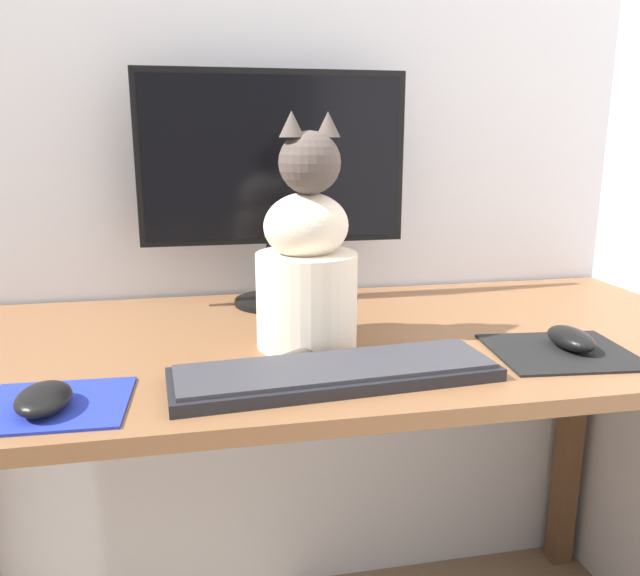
# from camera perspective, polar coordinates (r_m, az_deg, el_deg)

# --- Properties ---
(wall_back) EXTENTS (7.00, 0.04, 2.50)m
(wall_back) POSITION_cam_1_polar(r_m,az_deg,el_deg) (1.38, -2.86, 20.21)
(wall_back) COLOR silver
(wall_back) RESTS_ON ground_plane
(desk) EXTENTS (1.47, 0.65, 0.76)m
(desk) POSITION_cam_1_polar(r_m,az_deg,el_deg) (1.12, 0.20, -9.36)
(desk) COLOR brown
(desk) RESTS_ON ground_plane
(monitor) EXTENTS (0.52, 0.17, 0.46)m
(monitor) POSITION_cam_1_polar(r_m,az_deg,el_deg) (1.25, -4.24, 10.45)
(monitor) COLOR black
(monitor) RESTS_ON desk
(keyboard) EXTENTS (0.47, 0.17, 0.02)m
(keyboard) POSITION_cam_1_polar(r_m,az_deg,el_deg) (0.89, 1.41, -7.76)
(keyboard) COLOR black
(keyboard) RESTS_ON desk
(mousepad_left) EXTENTS (0.19, 0.17, 0.00)m
(mousepad_left) POSITION_cam_1_polar(r_m,az_deg,el_deg) (0.88, -23.00, -9.82)
(mousepad_left) COLOR #1E2D9E
(mousepad_left) RESTS_ON desk
(mousepad_right) EXTENTS (0.23, 0.21, 0.00)m
(mousepad_right) POSITION_cam_1_polar(r_m,az_deg,el_deg) (1.07, 21.15, -5.46)
(mousepad_right) COLOR black
(mousepad_right) RESTS_ON desk
(computer_mouse_left) EXTENTS (0.07, 0.10, 0.03)m
(computer_mouse_left) POSITION_cam_1_polar(r_m,az_deg,el_deg) (0.86, -23.95, -9.22)
(computer_mouse_left) COLOR black
(computer_mouse_left) RESTS_ON mousepad_left
(computer_mouse_right) EXTENTS (0.06, 0.10, 0.03)m
(computer_mouse_right) POSITION_cam_1_polar(r_m,az_deg,el_deg) (1.08, 21.97, -4.31)
(computer_mouse_right) COLOR black
(computer_mouse_right) RESTS_ON mousepad_right
(cat) EXTENTS (0.21, 0.25, 0.37)m
(cat) POSITION_cam_1_polar(r_m,az_deg,el_deg) (1.00, -1.20, 2.30)
(cat) COLOR beige
(cat) RESTS_ON desk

